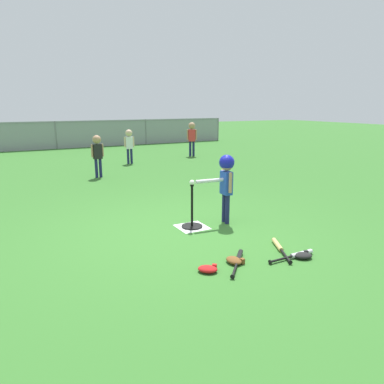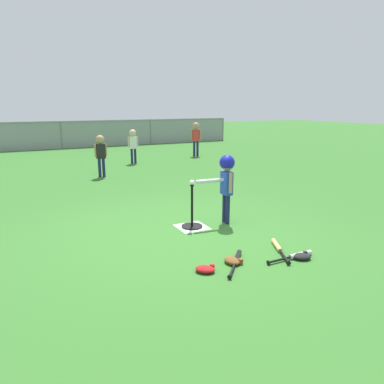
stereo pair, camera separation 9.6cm
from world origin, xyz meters
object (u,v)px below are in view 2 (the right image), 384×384
object	(u,v)px
glove_tossed_aside	(232,261)
spare_bat_black	(236,260)
batter_child	(226,175)
glove_by_plate	(205,269)
baseball_on_tee	(192,182)
fielder_near_right	(101,150)
fielder_near_left	(196,135)
batting_tee	(192,221)
spare_bat_silver	(296,256)
fielder_deep_right	(133,142)
glove_near_bats	(302,256)
spare_bat_wood	(278,248)

from	to	relation	value
glove_tossed_aside	spare_bat_black	bearing A→B (deg)	9.75
batter_child	glove_tossed_aside	distance (m)	1.67
glove_by_plate	glove_tossed_aside	size ratio (longest dim) A/B	1.18
glove_by_plate	baseball_on_tee	bearing A→B (deg)	68.59
baseball_on_tee	spare_bat_black	world-z (taller)	baseball_on_tee
fielder_near_right	spare_bat_black	bearing A→B (deg)	-88.27
fielder_near_right	fielder_near_left	world-z (taller)	fielder_near_left
batting_tee	fielder_near_left	distance (m)	7.82
fielder_near_right	spare_bat_silver	size ratio (longest dim) A/B	1.60
spare_bat_black	fielder_near_right	bearing A→B (deg)	91.73
fielder_deep_right	glove_tossed_aside	bearing A→B (deg)	-99.65
batting_tee	batter_child	world-z (taller)	batter_child
spare_bat_black	glove_near_bats	xyz separation A→B (m)	(0.76, -0.28, 0.01)
glove_by_plate	glove_near_bats	size ratio (longest dim) A/B	1.02
fielder_near_right	glove_near_bats	size ratio (longest dim) A/B	4.05
baseball_on_tee	batter_child	size ratio (longest dim) A/B	0.07
spare_bat_wood	fielder_near_right	bearing A→B (deg)	98.49
baseball_on_tee	spare_bat_silver	world-z (taller)	baseball_on_tee
fielder_near_right	glove_near_bats	world-z (taller)	fielder_near_right
fielder_near_left	fielder_deep_right	bearing A→B (deg)	-166.62
fielder_near_left	glove_tossed_aside	bearing A→B (deg)	-114.94
baseball_on_tee	spare_bat_silver	distance (m)	1.83
fielder_near_left	batting_tee	bearing A→B (deg)	-118.07
batter_child	glove_tossed_aside	xyz separation A→B (m)	(-0.73, -1.32, -0.73)
spare_bat_silver	fielder_deep_right	bearing A→B (deg)	86.19
batting_tee	spare_bat_wood	world-z (taller)	batting_tee
spare_bat_silver	glove_by_plate	world-z (taller)	glove_by_plate
batting_tee	fielder_deep_right	distance (m)	6.40
fielder_near_right	glove_tossed_aside	size ratio (longest dim) A/B	4.67
glove_by_plate	glove_tossed_aside	bearing A→B (deg)	7.12
batter_child	spare_bat_wood	distance (m)	1.44
glove_near_bats	glove_by_plate	bearing A→B (deg)	169.42
spare_bat_black	batter_child	bearing A→B (deg)	62.92
glove_near_bats	spare_bat_wood	bearing A→B (deg)	100.63
glove_tossed_aside	fielder_near_right	bearing A→B (deg)	91.14
fielder_deep_right	glove_by_plate	bearing A→B (deg)	-102.38
batter_child	spare_bat_black	bearing A→B (deg)	-117.08
spare_bat_wood	spare_bat_black	world-z (taller)	same
fielder_near_left	spare_bat_wood	bearing A→B (deg)	-110.69
baseball_on_tee	glove_tossed_aside	size ratio (longest dim) A/B	0.32
glove_by_plate	batter_child	bearing A→B (deg)	50.72
spare_bat_black	spare_bat_silver	bearing A→B (deg)	-17.74
spare_bat_silver	glove_by_plate	xyz separation A→B (m)	(-1.16, 0.17, 0.01)
spare_bat_black	glove_near_bats	size ratio (longest dim) A/B	2.11
fielder_near_left	spare_bat_black	xyz separation A→B (m)	(-3.77, -8.23, -0.75)
fielder_near_right	spare_bat_silver	xyz separation A→B (m)	(0.89, -6.12, -0.66)
batting_tee	spare_bat_wood	distance (m)	1.42
batter_child	fielder_near_left	xyz separation A→B (m)	(3.10, 6.92, 0.01)
baseball_on_tee	spare_bat_wood	size ratio (longest dim) A/B	0.11
fielder_near_right	glove_by_plate	world-z (taller)	fielder_near_right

